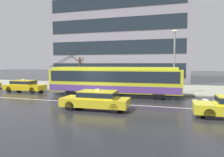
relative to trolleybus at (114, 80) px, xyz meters
name	(u,v)px	position (x,y,z in m)	size (l,w,h in m)	color
ground_plane	(90,100)	(-1.33, -2.72, -1.52)	(160.00, 160.00, 0.00)	#242429
sidewalk_slab	(118,87)	(-1.33, 6.60, -1.45)	(80.00, 10.00, 0.14)	gray
crosswalk_stripe_edge_near	(196,103)	(7.18, -1.56, -1.52)	(0.44, 4.40, 0.01)	beige
crosswalk_stripe_inner_a	(209,103)	(8.08, -1.56, -1.52)	(0.44, 4.40, 0.01)	beige
crosswalk_stripe_center	(221,104)	(8.98, -1.56, -1.52)	(0.44, 4.40, 0.01)	beige
lane_centre_line	(84,102)	(-1.33, -3.92, -1.52)	(72.00, 0.14, 0.01)	silver
trolleybus	(114,80)	(0.00, 0.00, 0.00)	(12.88, 2.95, 4.78)	yellow
taxi_oncoming_near	(96,99)	(0.49, -6.00, -0.82)	(4.58, 1.90, 1.39)	yellow
taxi_queued_behind_bus	(24,85)	(-10.24, 0.01, -0.82)	(4.45, 1.85, 1.39)	yellow
bus_shelter	(108,73)	(-1.71, 3.52, 0.47)	(3.59, 1.80, 2.45)	gray
pedestrian_at_shelter	(111,76)	(-1.13, 2.87, 0.17)	(1.33, 1.33, 1.98)	#23224C
pedestrian_approaching_curb	(155,77)	(3.53, 3.02, 0.21)	(1.39, 1.39, 1.99)	black
pedestrian_walking_past	(97,75)	(-3.00, 3.45, 0.22)	(1.46, 1.46, 2.00)	#4F5947
pedestrian_waiting_by_pole	(102,75)	(-1.92, 2.12, 0.28)	(1.51, 1.51, 2.05)	#263550
street_lamp	(174,56)	(5.47, 2.58, 2.34)	(0.60, 0.32, 6.24)	gray
street_tree_bare	(79,69)	(-5.88, 4.77, 0.85)	(2.02, 1.66, 3.95)	brown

